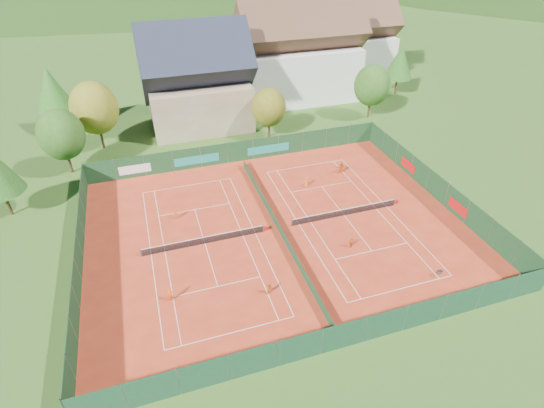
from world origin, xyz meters
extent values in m
plane|color=#2C5119|center=(0.00, 0.00, -0.02)|extent=(600.00, 600.00, 0.00)
cube|color=#B3321A|center=(0.00, 0.00, 0.01)|extent=(40.00, 32.00, 0.01)
cube|color=white|center=(-8.00, 11.88, 0.01)|extent=(10.97, 0.06, 0.00)
cube|color=white|center=(-8.00, -11.88, 0.01)|extent=(10.97, 0.06, 0.00)
cube|color=white|center=(-13.48, 0.00, 0.01)|extent=(0.06, 23.77, 0.00)
cube|color=white|center=(-2.51, 0.00, 0.01)|extent=(0.06, 23.77, 0.00)
cube|color=white|center=(-12.12, 0.00, 0.01)|extent=(0.06, 23.77, 0.00)
cube|color=white|center=(-3.88, 0.00, 0.01)|extent=(0.06, 23.77, 0.00)
cube|color=white|center=(-8.00, 6.40, 0.01)|extent=(8.23, 0.06, 0.00)
cube|color=white|center=(-8.00, -6.40, 0.01)|extent=(8.23, 0.06, 0.00)
cube|color=white|center=(-8.00, 0.00, 0.01)|extent=(0.06, 12.80, 0.00)
cube|color=white|center=(8.00, 11.88, 0.01)|extent=(10.97, 0.06, 0.00)
cube|color=white|center=(8.00, -11.88, 0.01)|extent=(10.97, 0.06, 0.00)
cube|color=white|center=(2.51, 0.00, 0.01)|extent=(0.06, 23.77, 0.00)
cube|color=white|center=(13.48, 0.00, 0.01)|extent=(0.06, 23.77, 0.00)
cube|color=white|center=(3.88, 0.00, 0.01)|extent=(0.06, 23.77, 0.00)
cube|color=white|center=(12.12, 0.00, 0.01)|extent=(0.06, 23.77, 0.00)
cube|color=white|center=(8.00, 6.40, 0.01)|extent=(8.23, 0.06, 0.00)
cube|color=white|center=(8.00, -6.40, 0.01)|extent=(8.23, 0.06, 0.00)
cube|color=white|center=(8.00, 0.00, 0.01)|extent=(0.06, 12.80, 0.00)
cylinder|color=#59595B|center=(-14.40, 0.00, 0.51)|extent=(0.10, 0.10, 1.02)
cylinder|color=#59595B|center=(-1.60, 0.00, 0.51)|extent=(0.10, 0.10, 1.02)
cube|color=black|center=(-8.00, 0.00, 0.46)|extent=(12.80, 0.02, 0.86)
cube|color=white|center=(-8.00, 0.00, 0.89)|extent=(12.80, 0.04, 0.06)
cube|color=red|center=(-1.35, 0.00, 0.45)|extent=(0.40, 0.04, 0.40)
cylinder|color=#59595B|center=(1.60, 0.00, 0.51)|extent=(0.10, 0.10, 1.02)
cylinder|color=#59595B|center=(14.40, 0.00, 0.51)|extent=(0.10, 0.10, 1.02)
cube|color=black|center=(8.00, 0.00, 0.46)|extent=(12.80, 0.02, 0.86)
cube|color=white|center=(8.00, 0.00, 0.89)|extent=(12.80, 0.04, 0.06)
cube|color=red|center=(14.65, 0.00, 0.45)|extent=(0.40, 0.04, 0.40)
cube|color=#143920|center=(0.00, 0.00, 0.50)|extent=(0.03, 28.80, 1.00)
cube|color=#163D1E|center=(0.00, 16.00, 1.50)|extent=(40.00, 0.04, 3.00)
cube|color=teal|center=(-6.00, 15.94, 1.20)|extent=(6.00, 0.03, 1.20)
cube|color=teal|center=(4.00, 15.94, 1.20)|extent=(6.00, 0.03, 1.20)
cube|color=silver|center=(-14.00, 15.94, 1.20)|extent=(4.00, 0.03, 1.20)
cube|color=#143822|center=(0.00, -16.00, 1.50)|extent=(40.00, 0.04, 3.00)
cube|color=#13351A|center=(-20.00, 0.00, 1.50)|extent=(0.04, 32.00, 3.00)
cube|color=#14391C|center=(20.00, 0.00, 1.50)|extent=(0.04, 32.00, 3.00)
cube|color=#B21414|center=(19.94, -4.00, 1.20)|extent=(0.03, 3.00, 1.20)
cube|color=#B21414|center=(19.94, 6.00, 1.20)|extent=(0.03, 3.00, 1.20)
cube|color=tan|center=(-3.00, 30.00, 3.50)|extent=(15.00, 12.00, 7.00)
cube|color=#1E2333|center=(-3.00, 30.00, 10.00)|extent=(16.20, 12.00, 12.00)
cube|color=silver|center=(16.00, 36.00, 4.50)|extent=(20.00, 11.00, 9.00)
cube|color=brown|center=(16.00, 36.00, 11.75)|extent=(21.60, 11.00, 11.00)
cube|color=silver|center=(30.00, 44.00, 4.00)|extent=(16.00, 10.00, 8.00)
cube|color=brown|center=(30.00, 44.00, 10.50)|extent=(17.28, 10.00, 10.00)
cylinder|color=#482C1A|center=(-22.00, 20.00, 1.40)|extent=(0.36, 0.36, 2.80)
ellipsoid|color=#265418|center=(-22.00, 20.00, 5.40)|extent=(5.72, 5.72, 6.58)
cylinder|color=#472E19|center=(-18.00, 26.00, 1.57)|extent=(0.36, 0.36, 3.15)
ellipsoid|color=olive|center=(-18.00, 26.00, 6.07)|extent=(6.44, 6.44, 7.40)
cylinder|color=#442D18|center=(-24.00, 34.00, 1.75)|extent=(0.36, 0.36, 3.50)
cone|color=#24601B|center=(-24.00, 34.00, 6.75)|extent=(5.60, 5.60, 6.50)
cylinder|color=#4B2E1B|center=(6.00, 22.00, 1.22)|extent=(0.36, 0.36, 2.45)
ellipsoid|color=olive|center=(6.00, 22.00, 4.72)|extent=(5.01, 5.01, 5.76)
cylinder|color=#4C331B|center=(24.00, 24.00, 1.40)|extent=(0.36, 0.36, 2.80)
ellipsoid|color=#285718|center=(24.00, 24.00, 5.40)|extent=(5.72, 5.72, 6.58)
cylinder|color=#4B2E1B|center=(34.00, 32.00, 1.57)|extent=(0.36, 0.36, 3.15)
cone|color=#205618|center=(34.00, 32.00, 6.07)|extent=(5.04, 5.04, 5.85)
cylinder|color=#4E351B|center=(-28.00, 12.00, 1.57)|extent=(0.36, 0.36, 3.15)
cylinder|color=#4A321A|center=(26.00, 40.00, 1.75)|extent=(0.36, 0.36, 3.50)
ellipsoid|color=olive|center=(26.00, 40.00, 6.75)|extent=(7.15, 7.15, 8.22)
ellipsoid|color=black|center=(10.00, 300.00, -42.35)|extent=(440.00, 440.00, 242.00)
ellipsoid|color=black|center=(240.00, 190.00, -38.57)|extent=(380.00, 380.00, 220.40)
cylinder|color=slate|center=(11.99, -11.71, 0.40)|extent=(0.02, 0.02, 0.80)
cylinder|color=slate|center=(12.29, -11.71, 0.40)|extent=(0.02, 0.02, 0.80)
cylinder|color=slate|center=(11.99, -11.41, 0.40)|extent=(0.02, 0.02, 0.80)
cylinder|color=slate|center=(12.29, -11.41, 0.40)|extent=(0.02, 0.02, 0.80)
cube|color=slate|center=(12.14, -11.56, 0.55)|extent=(0.34, 0.34, 0.30)
ellipsoid|color=#CCD833|center=(12.14, -11.56, 0.58)|extent=(0.28, 0.28, 0.16)
sphere|color=#CCD833|center=(-7.96, -8.41, 0.03)|extent=(0.07, 0.07, 0.07)
sphere|color=#CCD833|center=(6.95, -11.94, 0.03)|extent=(0.07, 0.07, 0.07)
sphere|color=#CCD833|center=(2.26, 6.15, 0.03)|extent=(0.07, 0.07, 0.07)
sphere|color=#CCD833|center=(-6.91, 5.83, 0.03)|extent=(0.07, 0.07, 0.07)
imported|color=#E65614|center=(-12.29, -6.84, 0.75)|extent=(0.56, 0.38, 1.50)
imported|color=#CF5712|center=(-3.67, -8.73, 0.61)|extent=(0.65, 0.54, 1.23)
imported|color=#DB4B13|center=(-10.28, 5.30, 0.60)|extent=(0.82, 0.52, 1.20)
imported|color=#DF5613|center=(6.20, -5.17, 0.61)|extent=(0.78, 0.58, 1.23)
imported|color=orange|center=(6.18, 7.04, 0.67)|extent=(0.74, 0.57, 1.34)
imported|color=#CB5112|center=(11.71, 8.76, 0.78)|extent=(1.48, 0.56, 1.56)
camera|label=1|loc=(-11.79, -34.31, 28.70)|focal=28.00mm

